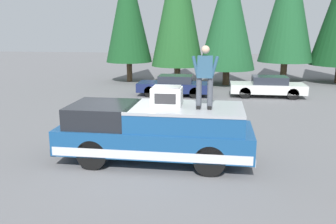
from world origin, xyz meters
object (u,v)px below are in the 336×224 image
object	(u,v)px
compressor_unit	(167,96)
person_on_truck_bed	(205,75)
pickup_truck	(155,132)
parked_car_white	(268,86)
parked_car_navy	(174,85)

from	to	relation	value
compressor_unit	person_on_truck_bed	xyz separation A→B (m)	(-0.18, -1.05, 0.62)
pickup_truck	parked_car_white	bearing A→B (deg)	-23.06
pickup_truck	compressor_unit	world-z (taller)	compressor_unit
pickup_truck	parked_car_navy	distance (m)	10.27
pickup_truck	parked_car_navy	world-z (taller)	pickup_truck
compressor_unit	parked_car_navy	world-z (taller)	compressor_unit
compressor_unit	parked_car_navy	size ratio (longest dim) A/B	0.20
compressor_unit	parked_car_white	world-z (taller)	compressor_unit
person_on_truck_bed	parked_car_white	bearing A→B (deg)	-16.19
parked_car_white	person_on_truck_bed	bearing A→B (deg)	163.81
compressor_unit	parked_car_white	bearing A→B (deg)	-21.54
parked_car_white	parked_car_navy	distance (m)	5.28
person_on_truck_bed	compressor_unit	bearing A→B (deg)	80.22
parked_car_navy	person_on_truck_bed	bearing A→B (deg)	-168.41
person_on_truck_bed	parked_car_navy	world-z (taller)	person_on_truck_bed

